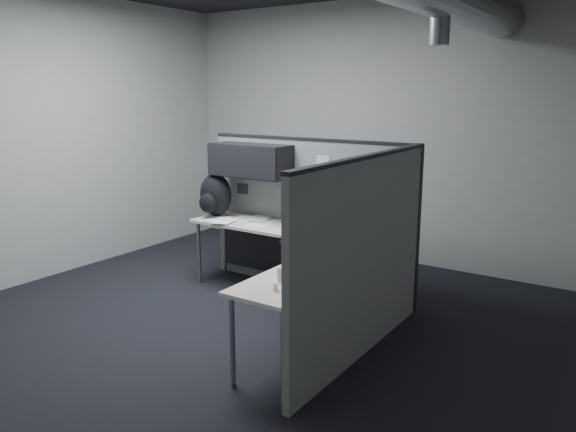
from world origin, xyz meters
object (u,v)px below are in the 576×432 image
Objects in this scene: desk at (296,250)px; backpack at (215,196)px; keyboard at (305,241)px; phone at (314,270)px; monitor at (358,215)px.

desk is 1.35m from backpack.
keyboard is (0.17, -0.12, 0.14)m from desk.
phone reaches higher than keyboard.
monitor is 1.08m from phone.
monitor reaches higher than keyboard.
backpack is at bearing 159.55° from monitor.
keyboard is at bearing 128.47° from phone.
monitor is 2.25× the size of phone.
desk is 1.12m from phone.
phone reaches higher than desk.
phone is (0.16, -1.05, -0.22)m from monitor.
phone is 2.30m from backpack.
desk is 4.82× the size of backpack.
keyboard is at bearing -2.20° from backpack.
backpack reaches higher than phone.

